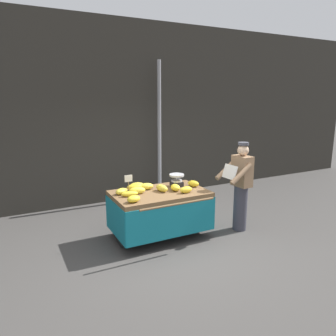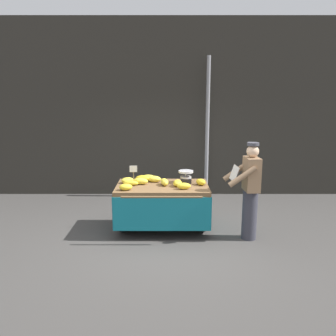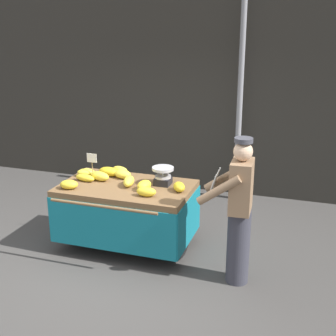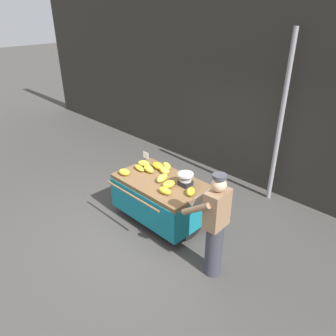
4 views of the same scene
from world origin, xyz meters
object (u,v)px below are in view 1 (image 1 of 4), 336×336
(banana_bunch_5, at_px, (137,190))
(banana_bunch_6, at_px, (147,186))
(banana_bunch_1, at_px, (122,191))
(banana_bunch_4, at_px, (130,194))
(banana_bunch_9, at_px, (162,188))
(banana_bunch_3, at_px, (134,199))
(banana_bunch_8, at_px, (175,188))
(banana_bunch_2, at_px, (135,187))
(banana_cart, at_px, (160,204))
(weighing_scale, at_px, (177,180))
(street_pole, at_px, (159,131))
(banana_bunch_10, at_px, (186,190))
(price_sign, at_px, (129,180))
(banana_bunch_7, at_px, (193,184))
(banana_bunch_0, at_px, (137,185))
(vendor_person, at_px, (241,186))

(banana_bunch_5, xyz_separation_m, banana_bunch_6, (0.25, 0.17, -0.00))
(banana_bunch_1, height_order, banana_bunch_4, banana_bunch_1)
(banana_bunch_9, bearing_deg, banana_bunch_5, 170.68)
(banana_bunch_3, bearing_deg, banana_bunch_8, 16.16)
(banana_bunch_2, relative_size, banana_bunch_6, 1.17)
(banana_cart, distance_m, banana_bunch_6, 0.41)
(weighing_scale, bearing_deg, banana_bunch_3, -154.37)
(street_pole, distance_m, banana_bunch_10, 2.66)
(street_pole, height_order, banana_bunch_1, street_pole)
(banana_bunch_2, bearing_deg, street_pole, 53.48)
(banana_bunch_5, relative_size, banana_bunch_6, 1.15)
(banana_bunch_4, distance_m, banana_bunch_5, 0.19)
(banana_bunch_9, bearing_deg, price_sign, 167.27)
(weighing_scale, bearing_deg, banana_bunch_7, -31.95)
(banana_bunch_2, bearing_deg, banana_bunch_1, -159.39)
(banana_bunch_10, bearing_deg, weighing_scale, 82.78)
(weighing_scale, height_order, banana_bunch_10, weighing_scale)
(street_pole, xyz_separation_m, banana_bunch_4, (-1.62, -2.21, -0.78))
(street_pole, xyz_separation_m, banana_bunch_5, (-1.45, -2.12, -0.76))
(banana_bunch_1, xyz_separation_m, banana_bunch_8, (0.94, -0.24, 0.01))
(banana_bunch_0, bearing_deg, banana_bunch_5, -111.75)
(banana_bunch_10, bearing_deg, price_sign, 156.37)
(banana_bunch_1, xyz_separation_m, banana_bunch_5, (0.25, -0.10, 0.01))
(price_sign, bearing_deg, banana_bunch_3, -101.10)
(street_pole, bearing_deg, banana_bunch_1, -130.15)
(banana_bunch_0, distance_m, banana_bunch_2, 0.17)
(banana_bunch_3, xyz_separation_m, banana_bunch_10, (1.01, 0.06, 0.00))
(banana_bunch_3, height_order, vendor_person, vendor_person)
(banana_cart, relative_size, banana_bunch_7, 7.68)
(banana_bunch_0, bearing_deg, banana_bunch_1, -147.65)
(street_pole, bearing_deg, banana_bunch_7, -98.87)
(banana_bunch_0, xyz_separation_m, vendor_person, (1.78, -0.80, -0.05))
(banana_bunch_2, height_order, banana_bunch_4, banana_bunch_2)
(banana_bunch_9, bearing_deg, banana_bunch_4, -178.81)
(banana_bunch_3, relative_size, banana_bunch_7, 1.03)
(banana_bunch_7, height_order, vendor_person, vendor_person)
(banana_bunch_7, bearing_deg, banana_bunch_0, 157.35)
(banana_bunch_2, bearing_deg, banana_bunch_6, -8.59)
(banana_bunch_5, relative_size, banana_bunch_10, 1.18)
(banana_bunch_10, bearing_deg, banana_cart, 144.38)
(banana_bunch_6, bearing_deg, banana_bunch_7, -15.19)
(banana_bunch_0, bearing_deg, banana_bunch_6, -56.39)
(banana_bunch_4, relative_size, banana_bunch_6, 1.16)
(banana_bunch_1, relative_size, banana_bunch_9, 0.83)
(banana_cart, bearing_deg, banana_bunch_6, 121.88)
(weighing_scale, height_order, banana_bunch_2, weighing_scale)
(banana_bunch_0, height_order, banana_bunch_10, banana_bunch_10)
(vendor_person, bearing_deg, banana_bunch_10, 174.47)
(weighing_scale, xyz_separation_m, banana_bunch_0, (-0.71, 0.24, -0.07))
(banana_bunch_7, bearing_deg, banana_bunch_9, -178.98)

